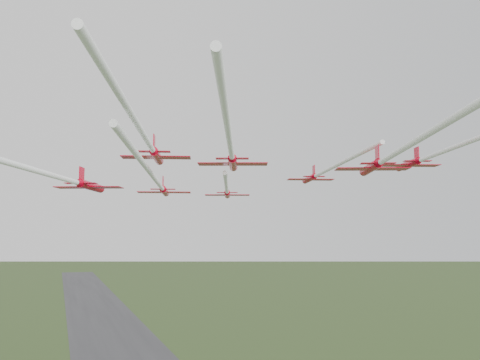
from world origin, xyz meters
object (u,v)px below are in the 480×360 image
object	(u,v)px
jet_row2_left	(158,182)
jet_row3_mid	(231,150)
jet_row2_right	(321,173)
jet_row4_left	(148,142)
jet_row4_right	(413,143)
jet_row3_left	(36,171)
jet_row3_right	(440,153)
jet_lead	(227,191)

from	to	relation	value
jet_row2_left	jet_row3_mid	bearing A→B (deg)	-61.03
jet_row2_right	jet_row4_left	xyz separation A→B (m)	(-31.54, -23.79, -0.84)
jet_row2_right	jet_row4_right	xyz separation A→B (m)	(-12.44, -40.06, -2.60)
jet_row2_right	jet_row3_left	xyz separation A→B (m)	(-42.10, -16.03, -3.24)
jet_row4_left	jet_row2_right	bearing A→B (deg)	52.01
jet_row4_right	jet_row3_left	bearing A→B (deg)	161.35
jet_row3_mid	jet_row4_right	distance (m)	24.05
jet_row2_left	jet_row4_left	size ratio (longest dim) A/B	1.42
jet_row3_left	jet_row3_mid	size ratio (longest dim) A/B	1.28
jet_row2_right	jet_row3_mid	size ratio (longest dim) A/B	0.84
jet_row2_left	jet_row3_right	world-z (taller)	jet_row3_right
jet_row3_mid	jet_row3_right	world-z (taller)	jet_row3_right
jet_row3_mid	jet_row4_left	distance (m)	12.28
jet_row3_right	jet_row4_right	bearing A→B (deg)	-117.58
jet_row3_left	jet_row3_right	distance (m)	48.51
jet_row2_left	jet_row4_right	size ratio (longest dim) A/B	1.09
jet_row2_left	jet_row2_right	xyz separation A→B (m)	(26.02, -1.92, 2.19)
jet_row2_right	jet_row3_mid	distance (m)	27.38
jet_row3_right	jet_row2_right	bearing A→B (deg)	122.42
jet_row2_left	jet_row4_left	world-z (taller)	jet_row4_left
jet_lead	jet_row4_right	bearing A→B (deg)	-74.86
jet_lead	jet_row3_right	bearing A→B (deg)	-51.33
jet_row2_left	jet_row4_right	world-z (taller)	jet_row2_left
jet_row3_left	jet_row3_mid	world-z (taller)	jet_row3_mid
jet_lead	jet_row2_right	bearing A→B (deg)	-46.72
jet_row3_mid	jet_row4_left	bearing A→B (deg)	-131.01
jet_row2_right	jet_row4_right	bearing A→B (deg)	-93.42
jet_row2_left	jet_row4_left	xyz separation A→B (m)	(-5.51, -25.71, 1.35)
jet_row3_right	jet_lead	bearing A→B (deg)	127.16
jet_row3_left	jet_row3_right	xyz separation A→B (m)	(48.12, -4.85, 3.68)
jet_lead	jet_row3_right	distance (m)	43.97
jet_row3_right	jet_row4_left	distance (m)	37.69
jet_row3_left	jet_lead	bearing A→B (deg)	69.60
jet_row4_left	jet_row4_right	bearing A→B (deg)	-25.44
jet_lead	jet_row2_right	distance (m)	22.39
jet_row4_left	jet_row4_right	world-z (taller)	jet_row4_left
jet_row4_left	jet_lead	bearing A→B (deg)	78.46
jet_lead	jet_row3_right	size ratio (longest dim) A/B	0.86
jet_row2_right	jet_row4_left	bearing A→B (deg)	-129.13
jet_row2_left	jet_row3_left	bearing A→B (deg)	-117.52
jet_row4_left	jet_row4_right	distance (m)	25.15
jet_lead	jet_row4_left	distance (m)	49.14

